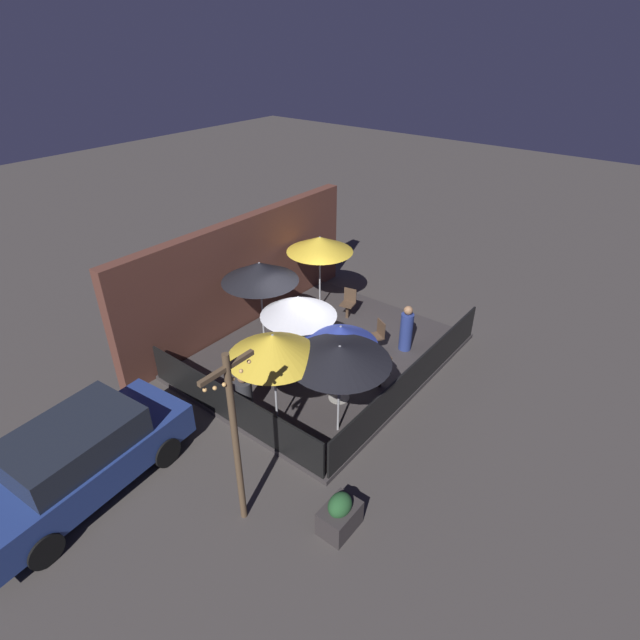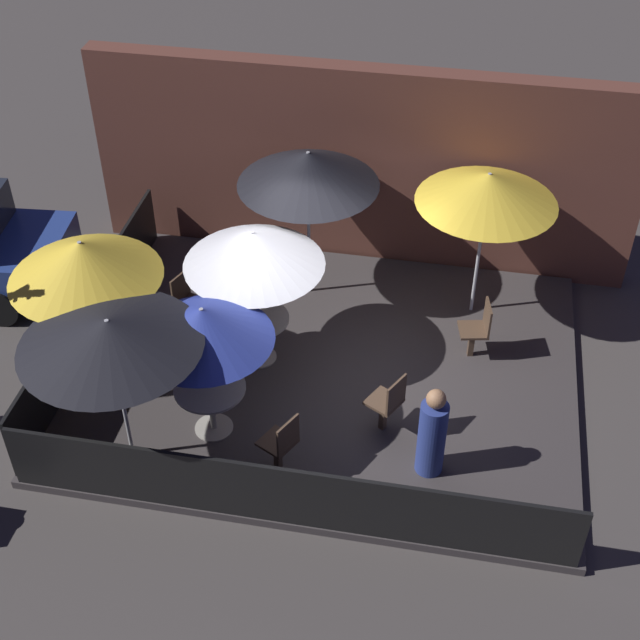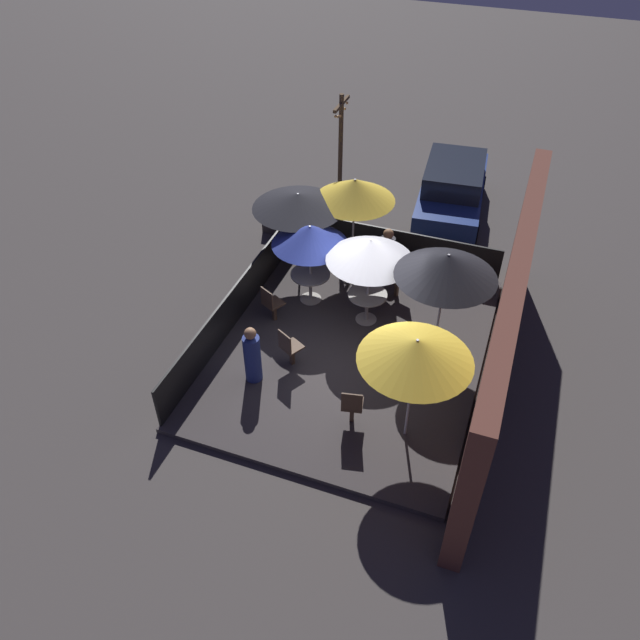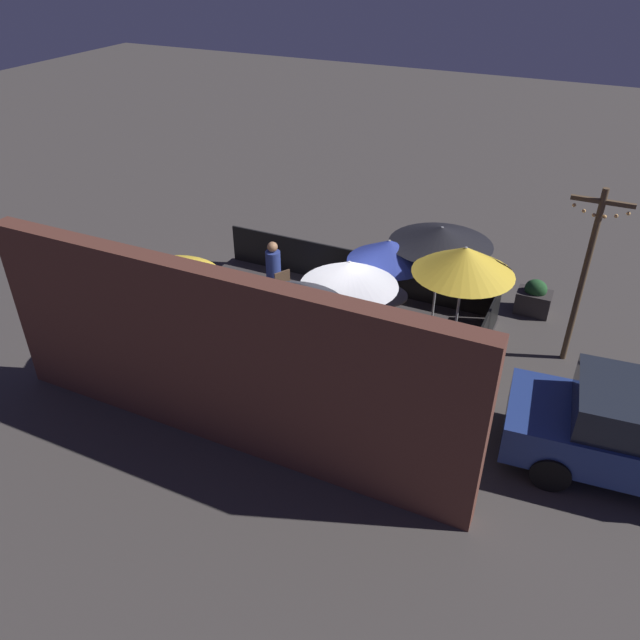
{
  "view_description": "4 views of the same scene",
  "coord_description": "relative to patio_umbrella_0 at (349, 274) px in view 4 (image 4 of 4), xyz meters",
  "views": [
    {
      "loc": [
        -8.98,
        -6.96,
        7.98
      ],
      "look_at": [
        -0.09,
        0.08,
        1.22
      ],
      "focal_mm": 28.0,
      "sensor_mm": 36.0,
      "label": 1
    },
    {
      "loc": [
        1.63,
        -9.22,
        8.83
      ],
      "look_at": [
        -0.08,
        -0.11,
        1.08
      ],
      "focal_mm": 50.0,
      "sensor_mm": 36.0,
      "label": 2
    },
    {
      "loc": [
        9.7,
        2.83,
        9.48
      ],
      "look_at": [
        0.51,
        -0.55,
        1.14
      ],
      "focal_mm": 35.0,
      "sensor_mm": 36.0,
      "label": 3
    },
    {
      "loc": [
        -4.93,
        9.68,
        7.66
      ],
      "look_at": [
        -0.47,
        0.21,
        0.97
      ],
      "focal_mm": 35.0,
      "sensor_mm": 36.0,
      "label": 4
    }
  ],
  "objects": [
    {
      "name": "patio_umbrella_3",
      "position": [
        -1.93,
        -0.98,
        0.25
      ],
      "size": [
        1.95,
        1.95,
        2.46
      ],
      "color": "#B2B2B7",
      "rests_on": "patio_deck"
    },
    {
      "name": "dining_table_1",
      "position": [
        -0.27,
        -1.48,
        -1.33
      ],
      "size": [
        0.93,
        0.93,
        0.76
      ],
      "color": "#9E998E",
      "rests_on": "patio_deck"
    },
    {
      "name": "building_wall",
      "position": [
        1.0,
        3.0,
        -0.38
      ],
      "size": [
        8.64,
        0.36,
        3.34
      ],
      "color": "brown",
      "rests_on": "ground_plane"
    },
    {
      "name": "patio_umbrella_0",
      "position": [
        0.0,
        0.0,
        0.0
      ],
      "size": [
        1.91,
        1.91,
        2.19
      ],
      "color": "#B2B2B7",
      "rests_on": "patio_deck"
    },
    {
      "name": "patron_0",
      "position": [
        2.6,
        -1.64,
        -1.31
      ],
      "size": [
        0.42,
        0.42,
        1.35
      ],
      "rotation": [
        0.0,
        0.0,
        4.5
      ],
      "color": "navy",
      "rests_on": "patio_deck"
    },
    {
      "name": "patio_chair_3",
      "position": [
        0.78,
        -2.02,
        -1.42
      ],
      "size": [
        0.54,
        0.54,
        0.94
      ],
      "rotation": [
        0.0,
        0.0,
        2.66
      ],
      "color": "#4C3828",
      "rests_on": "patio_deck"
    },
    {
      "name": "patio_chair_0",
      "position": [
        1.99,
        -1.09,
        -1.41
      ],
      "size": [
        0.54,
        0.54,
        0.95
      ],
      "rotation": [
        0.0,
        0.0,
        2.64
      ],
      "color": "#4C3828",
      "rests_on": "patio_deck"
    },
    {
      "name": "patio_umbrella_1",
      "position": [
        -0.27,
        -1.48,
        -0.12
      ],
      "size": [
        1.74,
        1.74,
        2.05
      ],
      "color": "#B2B2B7",
      "rests_on": "patio_deck"
    },
    {
      "name": "fence_front",
      "position": [
        1.0,
        -2.79,
        -1.46
      ],
      "size": [
        6.84,
        0.05,
        0.95
      ],
      "color": "black",
      "rests_on": "patio_deck"
    },
    {
      "name": "fence_side_left",
      "position": [
        -2.48,
        -0.04,
        -1.46
      ],
      "size": [
        0.05,
        5.41,
        0.95
      ],
      "color": "black",
      "rests_on": "patio_deck"
    },
    {
      "name": "patio_chair_2",
      "position": [
        -1.17,
        0.45,
        -1.41
      ],
      "size": [
        0.52,
        0.52,
        0.95
      ],
      "rotation": [
        0.0,
        0.0,
        -0.36
      ],
      "color": "#4C3828",
      "rests_on": "patio_deck"
    },
    {
      "name": "dining_table_0",
      "position": [
        0.0,
        0.0,
        -1.34
      ],
      "size": [
        0.89,
        0.89,
        0.75
      ],
      "color": "#9E998E",
      "rests_on": "patio_deck"
    },
    {
      "name": "patio_umbrella_5",
      "position": [
        -1.17,
        -2.11,
        0.14
      ],
      "size": [
        2.17,
        2.17,
        2.26
      ],
      "color": "#B2B2B7",
      "rests_on": "patio_deck"
    },
    {
      "name": "patio_umbrella_4",
      "position": [
        2.96,
        1.68,
        0.24
      ],
      "size": [
        2.02,
        2.02,
        2.41
      ],
      "color": "#B2B2B7",
      "rests_on": "patio_deck"
    },
    {
      "name": "ground_plane",
      "position": [
        1.0,
        -0.04,
        -2.05
      ],
      "size": [
        60.0,
        60.0,
        0.0
      ],
      "primitive_type": "plane",
      "color": "#423D3A"
    },
    {
      "name": "patio_chair_1",
      "position": [
        3.06,
        0.64,
        -1.43
      ],
      "size": [
        0.47,
        0.47,
        0.93
      ],
      "rotation": [
        0.0,
        0.0,
        -2.94
      ],
      "color": "#4C3828",
      "rests_on": "patio_deck"
    },
    {
      "name": "planter_box",
      "position": [
        -3.12,
        -3.6,
        -1.68
      ],
      "size": [
        0.77,
        0.54,
        0.85
      ],
      "color": "#332D2D",
      "rests_on": "ground_plane"
    },
    {
      "name": "patio_deck",
      "position": [
        1.0,
        -0.04,
        -1.99
      ],
      "size": [
        7.04,
        5.61,
        0.12
      ],
      "color": "#383333",
      "rests_on": "ground_plane"
    },
    {
      "name": "patio_umbrella_2",
      "position": [
        0.4,
        1.68,
        0.28
      ],
      "size": [
        2.08,
        2.08,
        2.48
      ],
      "color": "#B2B2B7",
      "rests_on": "patio_deck"
    },
    {
      "name": "light_post",
      "position": [
        -4.02,
        -2.04,
        0.02
      ],
      "size": [
        1.1,
        0.12,
        3.7
      ],
      "color": "brown",
      "rests_on": "ground_plane"
    },
    {
      "name": "patron_1",
      "position": [
        -2.08,
        -0.11,
        -1.4
      ],
      "size": [
        0.54,
        0.54,
        1.19
      ],
      "rotation": [
        0.0,
        0.0,
        5.61
      ],
      "color": "#333338",
      "rests_on": "patio_deck"
    }
  ]
}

